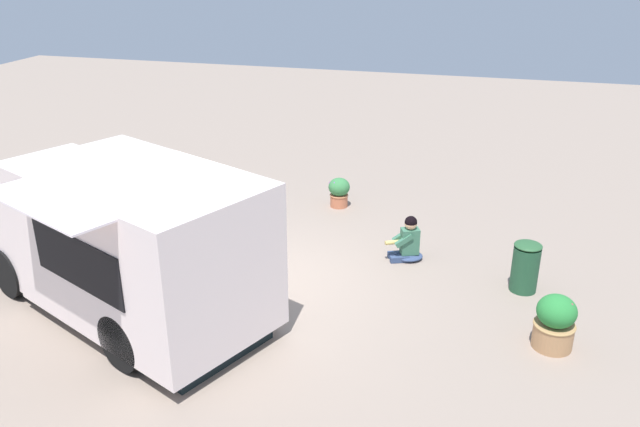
# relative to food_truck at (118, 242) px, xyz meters

# --- Properties ---
(ground_plane) EXTENTS (40.00, 40.00, 0.00)m
(ground_plane) POSITION_rel_food_truck_xyz_m (-1.89, -1.52, -1.18)
(ground_plane) COLOR gray
(food_truck) EXTENTS (5.81, 4.39, 2.45)m
(food_truck) POSITION_rel_food_truck_xyz_m (0.00, 0.00, 0.00)
(food_truck) COLOR silver
(food_truck) RESTS_ON ground_plane
(person_customer) EXTENTS (0.77, 0.61, 0.87)m
(person_customer) POSITION_rel_food_truck_xyz_m (-4.18, -2.92, -0.83)
(person_customer) COLOR navy
(person_customer) RESTS_ON ground_plane
(planter_flowering_near) EXTENTS (0.60, 0.60, 0.84)m
(planter_flowering_near) POSITION_rel_food_truck_xyz_m (-6.62, -0.66, -0.76)
(planter_flowering_near) COLOR #B18054
(planter_flowering_near) RESTS_ON ground_plane
(planter_flowering_far) EXTENTS (0.60, 0.60, 0.77)m
(planter_flowering_far) POSITION_rel_food_truck_xyz_m (2.91, -4.75, -0.80)
(planter_flowering_far) COLOR #4D425D
(planter_flowering_far) RESTS_ON ground_plane
(planter_flowering_side) EXTENTS (0.48, 0.48, 0.67)m
(planter_flowering_side) POSITION_rel_food_truck_xyz_m (-2.31, -5.13, -0.82)
(planter_flowering_side) COLOR #C06A48
(planter_flowering_side) RESTS_ON ground_plane
(trash_bin) EXTENTS (0.46, 0.46, 0.89)m
(trash_bin) POSITION_rel_food_truck_xyz_m (-6.24, -2.29, -0.73)
(trash_bin) COLOR #204D31
(trash_bin) RESTS_ON ground_plane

